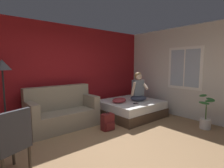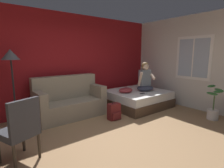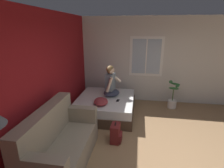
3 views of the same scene
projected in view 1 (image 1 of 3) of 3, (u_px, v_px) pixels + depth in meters
ground_plane at (114, 156)px, 3.04m from camera, size 40.00×40.00×0.00m
wall_back_accent at (55, 73)px, 4.82m from camera, size 11.18×0.16×2.70m
wall_side_with_window at (199, 73)px, 4.91m from camera, size 0.19×6.29×2.70m
bed at (130, 108)px, 5.40m from camera, size 1.72×1.59×0.48m
couch at (62, 112)px, 4.43m from camera, size 1.70×0.82×1.04m
side_chair at (10, 141)px, 2.45m from camera, size 0.60×0.60×0.98m
person_seated at (138, 89)px, 5.38m from camera, size 0.60×0.54×0.88m
backpack at (108, 122)px, 4.25m from camera, size 0.31×0.24×0.46m
throw_pillow at (119, 100)px, 5.12m from camera, size 0.55×0.47×0.14m
cell_phone at (136, 103)px, 4.99m from camera, size 0.15×0.09×0.01m
floor_lamp at (3, 73)px, 3.57m from camera, size 0.36×0.36×1.70m
potted_plant at (206, 117)px, 4.34m from camera, size 0.39×0.37×0.85m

